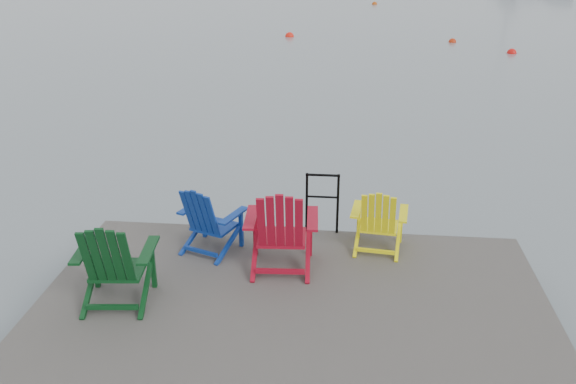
# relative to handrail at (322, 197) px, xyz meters

# --- Properties ---
(ground) EXTENTS (400.00, 400.00, 0.00)m
(ground) POSITION_rel_handrail_xyz_m (-0.25, -2.45, -1.04)
(ground) COLOR slate
(ground) RESTS_ON ground
(dock) EXTENTS (6.00, 5.00, 1.40)m
(dock) POSITION_rel_handrail_xyz_m (-0.25, -2.45, -0.69)
(dock) COLOR #2A2926
(dock) RESTS_ON ground
(handrail) EXTENTS (0.48, 0.04, 0.90)m
(handrail) POSITION_rel_handrail_xyz_m (0.00, 0.00, 0.00)
(handrail) COLOR black
(handrail) RESTS_ON dock
(chair_green) EXTENTS (0.94, 0.88, 1.11)m
(chair_green) POSITION_rel_handrail_xyz_m (-2.27, -2.07, 0.02)
(chair_green) COLOR #0A3715
(chair_green) RESTS_ON dock
(chair_blue) EXTENTS (0.93, 0.89, 0.97)m
(chair_blue) POSITION_rel_handrail_xyz_m (-1.48, -0.72, -0.05)
(chair_blue) COLOR navy
(chair_blue) RESTS_ON dock
(chair_red) EXTENTS (0.96, 0.89, 1.15)m
(chair_red) POSITION_rel_handrail_xyz_m (-0.46, -1.10, 0.04)
(chair_red) COLOR maroon
(chair_red) RESTS_ON dock
(chair_yellow) EXTENTS (0.80, 0.75, 0.93)m
(chair_yellow) POSITION_rel_handrail_xyz_m (0.78, -0.47, -0.07)
(chair_yellow) COLOR #FFF40E
(chair_yellow) RESTS_ON dock
(buoy_a) EXTENTS (0.38, 0.38, 0.38)m
(buoy_a) POSITION_rel_handrail_xyz_m (6.83, 17.68, -1.04)
(buoy_a) COLOR red
(buoy_a) RESTS_ON ground
(buoy_b) EXTENTS (0.41, 0.41, 0.41)m
(buoy_b) POSITION_rel_handrail_xyz_m (-2.50, 21.05, -1.04)
(buoy_b) COLOR red
(buoy_b) RESTS_ON ground
(buoy_c) EXTENTS (0.34, 0.34, 0.34)m
(buoy_c) POSITION_rel_handrail_xyz_m (4.85, 20.20, -1.04)
(buoy_c) COLOR red
(buoy_c) RESTS_ON ground
(buoy_d) EXTENTS (0.36, 0.36, 0.36)m
(buoy_d) POSITION_rel_handrail_xyz_m (1.89, 35.52, -1.04)
(buoy_d) COLOR #B9460A
(buoy_d) RESTS_ON ground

